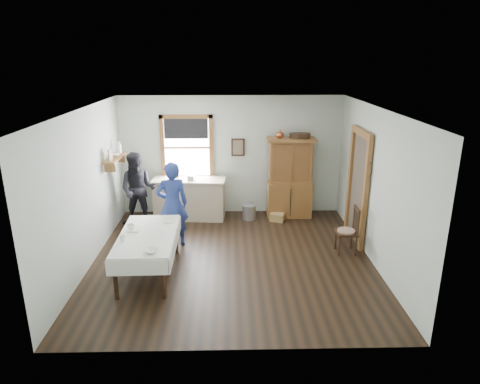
% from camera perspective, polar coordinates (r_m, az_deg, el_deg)
% --- Properties ---
extents(room, '(5.01, 5.01, 2.70)m').
position_cam_1_polar(room, '(7.35, -1.07, 0.47)').
color(room, black).
rests_on(room, ground).
extents(window, '(1.18, 0.07, 1.48)m').
position_cam_1_polar(window, '(9.72, -7.11, 6.38)').
color(window, white).
rests_on(window, room).
extents(doorway, '(0.09, 1.14, 2.22)m').
position_cam_1_polar(doorway, '(8.59, 15.52, 1.07)').
color(doorway, '#4D4237').
rests_on(doorway, room).
extents(wall_shelf, '(0.24, 1.00, 0.44)m').
position_cam_1_polar(wall_shelf, '(9.09, -16.31, 4.59)').
color(wall_shelf, olive).
rests_on(wall_shelf, room).
extents(framed_picture, '(0.30, 0.04, 0.40)m').
position_cam_1_polar(framed_picture, '(9.69, -0.27, 5.97)').
color(framed_picture, '#352212').
rests_on(framed_picture, room).
extents(rug_beater, '(0.01, 0.27, 0.27)m').
position_cam_1_polar(rug_beater, '(7.94, 16.92, 3.77)').
color(rug_beater, black).
rests_on(rug_beater, room).
extents(work_counter, '(1.65, 0.73, 0.92)m').
position_cam_1_polar(work_counter, '(9.67, -6.73, -0.87)').
color(work_counter, tan).
rests_on(work_counter, room).
extents(china_hutch, '(1.07, 0.51, 1.81)m').
position_cam_1_polar(china_hutch, '(9.66, 6.67, 1.87)').
color(china_hutch, olive).
rests_on(china_hutch, room).
extents(dining_table, '(0.98, 1.82, 0.72)m').
position_cam_1_polar(dining_table, '(7.40, -12.08, -8.09)').
color(dining_table, white).
rests_on(dining_table, room).
extents(spindle_chair, '(0.43, 0.43, 0.90)m').
position_cam_1_polar(spindle_chair, '(8.17, 14.04, -4.98)').
color(spindle_chair, '#352212').
rests_on(spindle_chair, room).
extents(pail, '(0.33, 0.33, 0.33)m').
position_cam_1_polar(pail, '(9.64, 1.24, -2.67)').
color(pail, '#A1A5AA').
rests_on(pail, room).
extents(wicker_basket, '(0.36, 0.30, 0.18)m').
position_cam_1_polar(wicker_basket, '(9.58, 4.96, -3.36)').
color(wicker_basket, '#A28149').
rests_on(wicker_basket, room).
extents(woman_blue, '(0.65, 0.51, 1.54)m').
position_cam_1_polar(woman_blue, '(8.23, -9.00, -2.07)').
color(woman_blue, navy).
rests_on(woman_blue, room).
extents(figure_dark, '(0.76, 0.61, 1.48)m').
position_cam_1_polar(figure_dark, '(9.39, -13.40, -0.01)').
color(figure_dark, black).
rests_on(figure_dark, room).
extents(table_cup_a, '(0.16, 0.16, 0.10)m').
position_cam_1_polar(table_cup_a, '(7.46, -14.36, -4.58)').
color(table_cup_a, white).
rests_on(table_cup_a, dining_table).
extents(table_cup_b, '(0.10, 0.10, 0.09)m').
position_cam_1_polar(table_cup_b, '(7.09, -15.42, -5.95)').
color(table_cup_b, white).
rests_on(table_cup_b, dining_table).
extents(table_bowl, '(0.28, 0.28, 0.06)m').
position_cam_1_polar(table_bowl, '(6.59, -11.75, -7.69)').
color(table_bowl, white).
rests_on(table_bowl, dining_table).
extents(counter_book, '(0.24, 0.25, 0.02)m').
position_cam_1_polar(counter_book, '(9.69, -9.30, 1.94)').
color(counter_book, brown).
rests_on(counter_book, work_counter).
extents(counter_bowl, '(0.26, 0.26, 0.06)m').
position_cam_1_polar(counter_bowl, '(9.61, -6.53, 2.08)').
color(counter_bowl, white).
rests_on(counter_bowl, work_counter).
extents(shelf_bowl, '(0.22, 0.22, 0.05)m').
position_cam_1_polar(shelf_bowl, '(9.09, -16.30, 4.76)').
color(shelf_bowl, white).
rests_on(shelf_bowl, wall_shelf).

